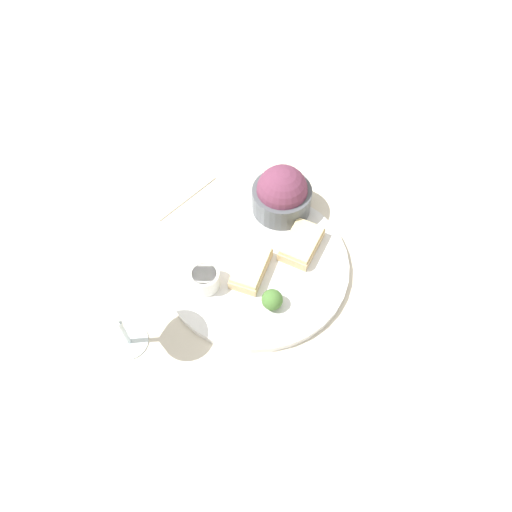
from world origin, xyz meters
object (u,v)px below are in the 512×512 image
at_px(salad_bowl, 282,194).
at_px(cheese_toast_near, 301,243).
at_px(napkin, 164,179).
at_px(cheese_toast_far, 252,268).
at_px(sauce_ramekin, 205,278).
at_px(wine_glass, 114,312).

bearing_deg(salad_bowl, cheese_toast_near, 45.05).
bearing_deg(napkin, salad_bowl, 95.63).
bearing_deg(salad_bowl, cheese_toast_far, 4.17).
bearing_deg(sauce_ramekin, cheese_toast_far, 132.91).
xyz_separation_m(sauce_ramekin, cheese_toast_far, (-0.06, 0.06, -0.01)).
relative_size(salad_bowl, wine_glass, 0.73).
height_order(cheese_toast_near, napkin, cheese_toast_near).
bearing_deg(cheese_toast_near, wine_glass, -33.36).
bearing_deg(sauce_ramekin, wine_glass, -25.21).
relative_size(cheese_toast_near, napkin, 0.48).
relative_size(wine_glass, napkin, 0.82).
relative_size(sauce_ramekin, napkin, 0.27).
distance_m(cheese_toast_near, napkin, 0.31).
bearing_deg(wine_glass, sauce_ramekin, 154.79).
relative_size(salad_bowl, cheese_toast_near, 1.23).
distance_m(wine_glass, napkin, 0.36).
xyz_separation_m(cheese_toast_near, wine_glass, (0.28, -0.18, 0.08)).
bearing_deg(napkin, wine_glass, 21.73).
relative_size(cheese_toast_far, napkin, 0.51).
bearing_deg(cheese_toast_near, sauce_ramekin, -40.29).
height_order(cheese_toast_near, wine_glass, wine_glass).
bearing_deg(sauce_ramekin, napkin, -133.24).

